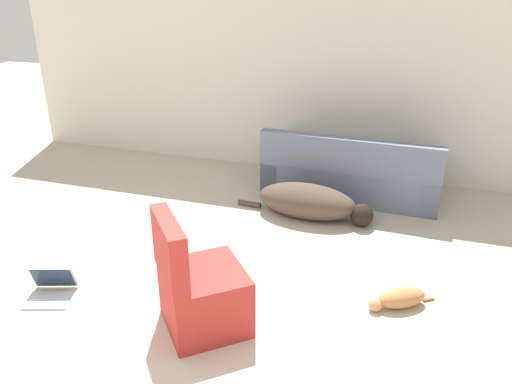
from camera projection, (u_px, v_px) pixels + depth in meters
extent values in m
plane|color=#BCB29E|center=(117.00, 372.00, 3.25)|extent=(20.00, 20.00, 0.00)
cube|color=silver|center=(282.00, 74.00, 6.23)|extent=(7.29, 0.06, 2.47)
cube|color=slate|center=(351.00, 178.00, 5.83)|extent=(2.01, 0.90, 0.38)
cube|color=slate|center=(348.00, 156.00, 5.38)|extent=(1.98, 0.22, 0.39)
cube|color=slate|center=(432.00, 182.00, 5.53)|extent=(0.23, 0.83, 0.52)
cube|color=slate|center=(279.00, 163.00, 6.09)|extent=(0.23, 0.83, 0.52)
ellipsoid|color=#4C3D33|center=(307.00, 201.00, 5.27)|extent=(1.08, 0.57, 0.36)
sphere|color=black|center=(362.00, 215.00, 5.09)|extent=(0.25, 0.25, 0.24)
cylinder|color=#4C3D33|center=(249.00, 204.00, 5.56)|extent=(0.27, 0.08, 0.06)
ellipsoid|color=#BC7A47|center=(402.00, 297.00, 3.87)|extent=(0.43, 0.37, 0.15)
sphere|color=tan|center=(375.00, 305.00, 3.82)|extent=(0.14, 0.14, 0.10)
cylinder|color=#BC7A47|center=(429.00, 299.00, 3.95)|extent=(0.10, 0.07, 0.02)
cube|color=#B7B7BC|center=(49.00, 300.00, 3.95)|extent=(0.40, 0.33, 0.02)
cube|color=#B7B7BC|center=(54.00, 277.00, 4.04)|extent=(0.36, 0.20, 0.22)
cube|color=#23334C|center=(53.00, 278.00, 4.03)|extent=(0.33, 0.18, 0.20)
cube|color=#B72D28|center=(205.00, 298.00, 3.60)|extent=(0.80, 0.80, 0.46)
cube|color=#B72D28|center=(170.00, 250.00, 3.34)|extent=(0.46, 0.52, 0.45)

